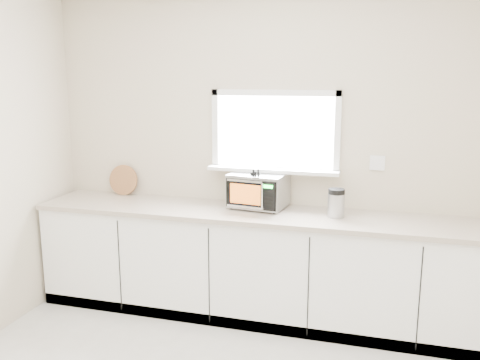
% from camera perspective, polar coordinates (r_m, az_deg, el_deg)
% --- Properties ---
extents(back_wall, '(4.00, 0.17, 2.70)m').
position_cam_1_polar(back_wall, '(4.36, 3.95, 3.02)').
color(back_wall, beige).
rests_on(back_wall, ground).
extents(cabinets, '(3.92, 0.60, 0.88)m').
position_cam_1_polar(cabinets, '(4.32, 2.94, -9.77)').
color(cabinets, white).
rests_on(cabinets, ground).
extents(countertop, '(3.92, 0.64, 0.04)m').
position_cam_1_polar(countertop, '(4.16, 2.97, -3.91)').
color(countertop, '#B8AF98').
rests_on(countertop, cabinets).
extents(microwave, '(0.49, 0.42, 0.29)m').
position_cam_1_polar(microwave, '(4.27, 2.08, -1.11)').
color(microwave, black).
rests_on(microwave, countertop).
extents(knife_block, '(0.15, 0.25, 0.34)m').
position_cam_1_polar(knife_block, '(4.24, 1.78, -1.26)').
color(knife_block, '#4D2A1B').
rests_on(knife_block, countertop).
extents(cutting_board, '(0.28, 0.07, 0.28)m').
position_cam_1_polar(cutting_board, '(4.85, -12.96, 0.01)').
color(cutting_board, '#9C683C').
rests_on(cutting_board, countertop).
extents(coffee_grinder, '(0.17, 0.17, 0.23)m').
position_cam_1_polar(coffee_grinder, '(4.06, 10.74, -2.53)').
color(coffee_grinder, '#AAACB1').
rests_on(coffee_grinder, countertop).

